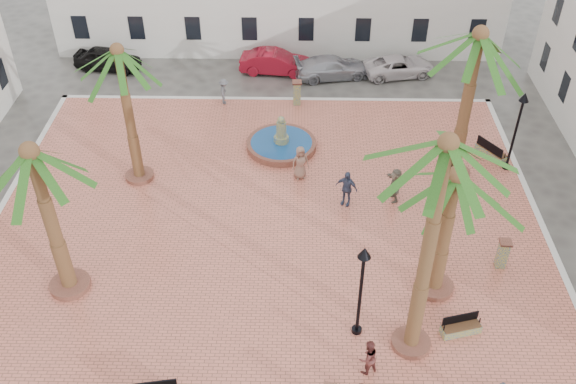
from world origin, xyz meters
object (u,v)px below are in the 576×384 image
object	(u,v)px
fountain	(281,143)
lamppost_e	(519,119)
bench_e	(451,172)
pedestrian_fountain_b	(346,188)
palm_nw	(120,66)
bench_se	(461,328)
car_red	(275,62)
lamppost_s	(362,277)
pedestrian_north	(224,91)
palm_e	(453,192)
bench_ne	(491,152)
palm_s	(444,168)
car_white	(399,66)
pedestrian_fountain_a	(300,163)
car_black	(108,59)
cyclist_b	(368,357)
palm_ne	(477,53)
palm_sw	(35,171)
car_silver	(332,67)
bollard_n	(297,92)
pedestrian_east	(395,185)
bollard_e	(503,253)

from	to	relation	value
fountain	lamppost_e	xyz separation A→B (m)	(11.88, -1.67, 2.78)
bench_e	pedestrian_fountain_b	distance (m)	6.04
palm_nw	bench_se	world-z (taller)	palm_nw
bench_se	car_red	world-z (taller)	car_red
lamppost_s	pedestrian_north	size ratio (longest dim) A/B	2.83
palm_nw	palm_e	world-z (taller)	palm_nw
bench_ne	pedestrian_fountain_b	bearing A→B (deg)	83.72
bench_e	pedestrian_north	bearing A→B (deg)	55.40
palm_s	car_white	bearing A→B (deg)	84.66
bench_e	car_white	world-z (taller)	car_white
pedestrian_fountain_a	pedestrian_fountain_b	world-z (taller)	pedestrian_fountain_b
car_black	cyclist_b	bearing A→B (deg)	-137.75
palm_ne	bench_ne	xyz separation A→B (m)	(2.32, 1.68, -6.63)
fountain	pedestrian_north	distance (m)	5.90
palm_nw	palm_sw	size ratio (longest dim) A/B	1.02
pedestrian_fountain_a	car_black	xyz separation A→B (m)	(-12.75, 11.82, -0.33)
bench_se	bench_ne	xyz separation A→B (m)	(3.89, 11.98, 0.04)
cyclist_b	car_silver	distance (m)	22.85
lamppost_s	pedestrian_fountain_b	bearing A→B (deg)	90.32
bench_se	palm_s	bearing A→B (deg)	-177.58
palm_s	bollard_n	size ratio (longest dim) A/B	6.43
bollard_n	cyclist_b	size ratio (longest dim) A/B	0.94
palm_s	pedestrian_fountain_b	size ratio (longest dim) A/B	5.10
bollard_n	car_black	size ratio (longest dim) A/B	0.35
palm_ne	car_white	size ratio (longest dim) A/B	1.79
bench_ne	pedestrian_fountain_b	distance (m)	9.02
bollard_n	pedestrian_fountain_a	size ratio (longest dim) A/B	0.82
pedestrian_north	car_black	world-z (taller)	pedestrian_north
pedestrian_fountain_b	car_silver	size ratio (longest dim) A/B	0.40
fountain	palm_sw	size ratio (longest dim) A/B	0.52
pedestrian_north	car_white	xyz separation A→B (m)	(10.98, 4.03, -0.31)
cyclist_b	pedestrian_fountain_b	size ratio (longest dim) A/B	0.84
bench_ne	car_silver	world-z (taller)	car_silver
lamppost_s	car_silver	bearing A→B (deg)	90.75
lamppost_s	pedestrian_north	bearing A→B (deg)	111.66
pedestrian_east	car_white	bearing A→B (deg)	164.85
car_silver	palm_s	bearing A→B (deg)	174.83
bench_ne	pedestrian_east	bearing A→B (deg)	90.20
bench_e	car_black	distance (m)	23.59
palm_sw	cyclist_b	world-z (taller)	palm_sw
fountain	pedestrian_fountain_a	bearing A→B (deg)	-68.70
bollard_e	palm_nw	bearing A→B (deg)	160.43
pedestrian_east	cyclist_b	bearing A→B (deg)	-19.21
car_black	palm_s	bearing A→B (deg)	-133.29
palm_e	pedestrian_north	bearing A→B (deg)	124.53
bollard_n	palm_e	bearing A→B (deg)	-68.42
lamppost_e	bollard_n	world-z (taller)	lamppost_e
palm_nw	bollard_n	world-z (taller)	palm_nw
pedestrian_fountain_b	lamppost_s	bearing A→B (deg)	-65.26
bench_ne	lamppost_s	size ratio (longest dim) A/B	0.41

